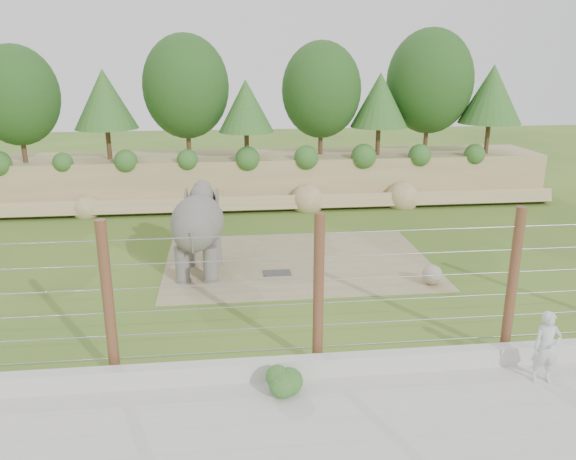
{
  "coord_description": "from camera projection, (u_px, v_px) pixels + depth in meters",
  "views": [
    {
      "loc": [
        -2.19,
        -16.99,
        7.47
      ],
      "look_at": [
        0.0,
        2.0,
        1.6
      ],
      "focal_mm": 35.0,
      "sensor_mm": 36.0,
      "label": 1
    }
  ],
  "objects": [
    {
      "name": "back_embankment",
      "position": [
        276.0,
        128.0,
        29.5
      ],
      "size": [
        30.0,
        5.52,
        8.77
      ],
      "color": "#938459",
      "rests_on": "ground"
    },
    {
      "name": "zookeeper",
      "position": [
        546.0,
        347.0,
        13.27
      ],
      "size": [
        0.7,
        0.5,
        1.8
      ],
      "primitive_type": "imported",
      "rotation": [
        0.0,
        0.0,
        -0.11
      ],
      "color": "silver",
      "rests_on": "walkway"
    },
    {
      "name": "retaining_wall",
      "position": [
        321.0,
        366.0,
        13.74
      ],
      "size": [
        26.0,
        0.35,
        0.5
      ],
      "primitive_type": "cube",
      "color": "#BBBAAE",
      "rests_on": "ground"
    },
    {
      "name": "dirt_patch",
      "position": [
        298.0,
        262.0,
        21.46
      ],
      "size": [
        10.0,
        7.0,
        0.02
      ],
      "primitive_type": "cube",
      "color": "#8F7D59",
      "rests_on": "ground"
    },
    {
      "name": "barrier_fence",
      "position": [
        318.0,
        292.0,
        13.7
      ],
      "size": [
        20.26,
        0.26,
        4.0
      ],
      "color": "#552B1E",
      "rests_on": "ground"
    },
    {
      "name": "walkway",
      "position": [
        336.0,
        425.0,
        11.91
      ],
      "size": [
        26.0,
        4.0,
        0.01
      ],
      "primitive_type": "cube",
      "color": "#BBBAAE",
      "rests_on": "ground"
    },
    {
      "name": "stone_ball",
      "position": [
        432.0,
        275.0,
        19.2
      ],
      "size": [
        0.7,
        0.7,
        0.7
      ],
      "primitive_type": "sphere",
      "color": "gray",
      "rests_on": "dirt_patch"
    },
    {
      "name": "elephant",
      "position": [
        198.0,
        234.0,
        19.9
      ],
      "size": [
        1.91,
        3.83,
        2.99
      ],
      "primitive_type": null,
      "rotation": [
        0.0,
        0.0,
        -0.09
      ],
      "color": "#595650",
      "rests_on": "ground"
    },
    {
      "name": "walkway_shrub",
      "position": [
        284.0,
        382.0,
        12.84
      ],
      "size": [
        0.72,
        0.72,
        0.72
      ],
      "primitive_type": "sphere",
      "color": "#275E1F",
      "rests_on": "walkway"
    },
    {
      "name": "drain_grate",
      "position": [
        277.0,
        273.0,
        20.27
      ],
      "size": [
        1.0,
        0.6,
        0.03
      ],
      "primitive_type": "cube",
      "color": "#262628",
      "rests_on": "dirt_patch"
    },
    {
      "name": "ground",
      "position": [
        295.0,
        294.0,
        18.56
      ],
      "size": [
        90.0,
        90.0,
        0.0
      ],
      "primitive_type": "plane",
      "color": "#40611F",
      "rests_on": "ground"
    }
  ]
}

